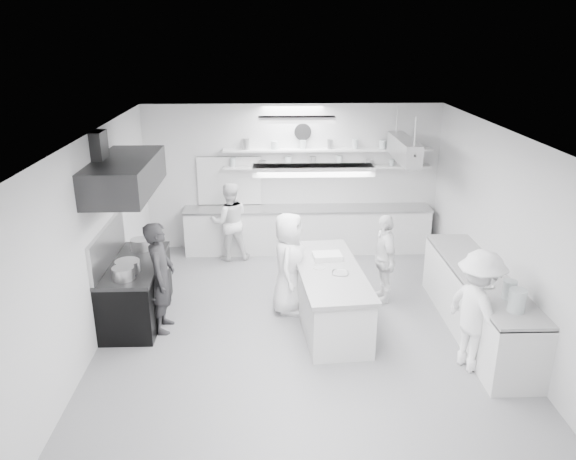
{
  "coord_description": "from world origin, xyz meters",
  "views": [
    {
      "loc": [
        -0.46,
        -7.62,
        4.35
      ],
      "look_at": [
        -0.19,
        0.6,
        1.4
      ],
      "focal_mm": 34.69,
      "sensor_mm": 36.0,
      "label": 1
    }
  ],
  "objects_px": {
    "right_counter": "(478,303)",
    "prep_island": "(329,297)",
    "back_counter": "(307,230)",
    "stove": "(136,292)",
    "cook_stove": "(161,277)",
    "cook_back": "(230,222)"
  },
  "relations": [
    {
      "from": "back_counter",
      "to": "right_counter",
      "type": "height_order",
      "value": "right_counter"
    },
    {
      "from": "prep_island",
      "to": "cook_stove",
      "type": "height_order",
      "value": "cook_stove"
    },
    {
      "from": "right_counter",
      "to": "cook_stove",
      "type": "distance_m",
      "value": 4.79
    },
    {
      "from": "back_counter",
      "to": "right_counter",
      "type": "distance_m",
      "value": 4.13
    },
    {
      "from": "cook_stove",
      "to": "cook_back",
      "type": "height_order",
      "value": "cook_stove"
    },
    {
      "from": "prep_island",
      "to": "back_counter",
      "type": "bearing_deg",
      "value": 87.55
    },
    {
      "from": "stove",
      "to": "cook_stove",
      "type": "bearing_deg",
      "value": -37.21
    },
    {
      "from": "back_counter",
      "to": "cook_stove",
      "type": "distance_m",
      "value": 4.0
    },
    {
      "from": "cook_back",
      "to": "prep_island",
      "type": "bearing_deg",
      "value": 115.13
    },
    {
      "from": "right_counter",
      "to": "prep_island",
      "type": "relative_size",
      "value": 1.41
    },
    {
      "from": "cook_stove",
      "to": "prep_island",
      "type": "bearing_deg",
      "value": -87.65
    },
    {
      "from": "stove",
      "to": "cook_stove",
      "type": "height_order",
      "value": "cook_stove"
    },
    {
      "from": "stove",
      "to": "prep_island",
      "type": "bearing_deg",
      "value": -4.49
    },
    {
      "from": "back_counter",
      "to": "cook_stove",
      "type": "bearing_deg",
      "value": -127.37
    },
    {
      "from": "stove",
      "to": "prep_island",
      "type": "distance_m",
      "value": 3.05
    },
    {
      "from": "prep_island",
      "to": "cook_back",
      "type": "bearing_deg",
      "value": 117.66
    },
    {
      "from": "cook_stove",
      "to": "back_counter",
      "type": "bearing_deg",
      "value": -37.88
    },
    {
      "from": "back_counter",
      "to": "prep_island",
      "type": "height_order",
      "value": "back_counter"
    },
    {
      "from": "right_counter",
      "to": "prep_island",
      "type": "distance_m",
      "value": 2.24
    },
    {
      "from": "prep_island",
      "to": "cook_back",
      "type": "xyz_separation_m",
      "value": [
        -1.71,
        2.66,
        0.35
      ]
    },
    {
      "from": "right_counter",
      "to": "back_counter",
      "type": "bearing_deg",
      "value": 124.65
    },
    {
      "from": "prep_island",
      "to": "cook_stove",
      "type": "bearing_deg",
      "value": 177.84
    }
  ]
}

